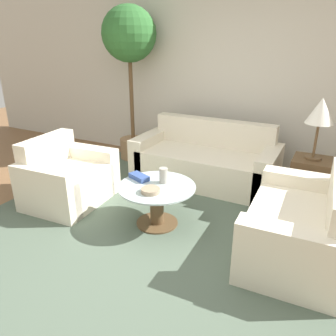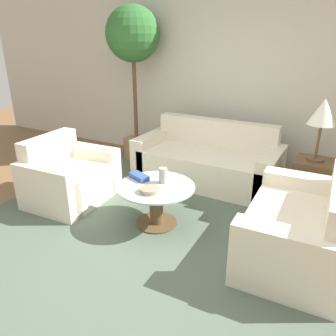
# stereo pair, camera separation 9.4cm
# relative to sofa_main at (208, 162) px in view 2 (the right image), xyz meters

# --- Properties ---
(ground_plane) EXTENTS (14.00, 14.00, 0.00)m
(ground_plane) POSITION_rel_sofa_main_xyz_m (0.06, -1.89, -0.27)
(ground_plane) COLOR brown
(wall_back) EXTENTS (10.00, 0.06, 2.60)m
(wall_back) POSITION_rel_sofa_main_xyz_m (0.06, 0.73, 1.03)
(wall_back) COLOR beige
(wall_back) RESTS_ON ground_plane
(rug) EXTENTS (3.69, 3.50, 0.01)m
(rug) POSITION_rel_sofa_main_xyz_m (-0.03, -1.33, -0.27)
(rug) COLOR #4C5B4C
(rug) RESTS_ON ground_plane
(sofa_main) EXTENTS (1.90, 0.85, 0.80)m
(sofa_main) POSITION_rel_sofa_main_xyz_m (0.00, 0.00, 0.00)
(sofa_main) COLOR beige
(sofa_main) RESTS_ON ground_plane
(armchair) EXTENTS (0.84, 1.03, 0.77)m
(armchair) POSITION_rel_sofa_main_xyz_m (-1.27, -1.34, 0.00)
(armchair) COLOR beige
(armchair) RESTS_ON ground_plane
(loveseat) EXTENTS (0.85, 1.36, 0.79)m
(loveseat) POSITION_rel_sofa_main_xyz_m (1.38, -1.19, 0.00)
(loveseat) COLOR beige
(loveseat) RESTS_ON ground_plane
(coffee_table) EXTENTS (0.80, 0.80, 0.44)m
(coffee_table) POSITION_rel_sofa_main_xyz_m (-0.03, -1.33, 0.01)
(coffee_table) COLOR brown
(coffee_table) RESTS_ON ground_plane
(side_table) EXTENTS (0.41, 0.41, 0.58)m
(side_table) POSITION_rel_sofa_main_xyz_m (1.32, -0.14, 0.02)
(side_table) COLOR brown
(side_table) RESTS_ON ground_plane
(table_lamp) EXTENTS (0.30, 0.30, 0.68)m
(table_lamp) POSITION_rel_sofa_main_xyz_m (1.32, -0.14, 0.83)
(table_lamp) COLOR brown
(table_lamp) RESTS_ON side_table
(potted_plant) EXTENTS (0.80, 0.80, 2.29)m
(potted_plant) POSITION_rel_sofa_main_xyz_m (-1.38, 0.30, 1.44)
(potted_plant) COLOR #93704C
(potted_plant) RESTS_ON ground_plane
(vase) EXTENTS (0.09, 0.09, 0.16)m
(vase) POSITION_rel_sofa_main_xyz_m (-0.00, -1.23, 0.25)
(vase) COLOR #9E998E
(vase) RESTS_ON coffee_table
(bowl) EXTENTS (0.19, 0.19, 0.05)m
(bowl) POSITION_rel_sofa_main_xyz_m (-0.01, -1.49, 0.20)
(bowl) COLOR gray
(bowl) RESTS_ON coffee_table
(book_stack) EXTENTS (0.26, 0.19, 0.05)m
(book_stack) POSITION_rel_sofa_main_xyz_m (-0.28, -1.27, 0.20)
(book_stack) COLOR #334C8C
(book_stack) RESTS_ON coffee_table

